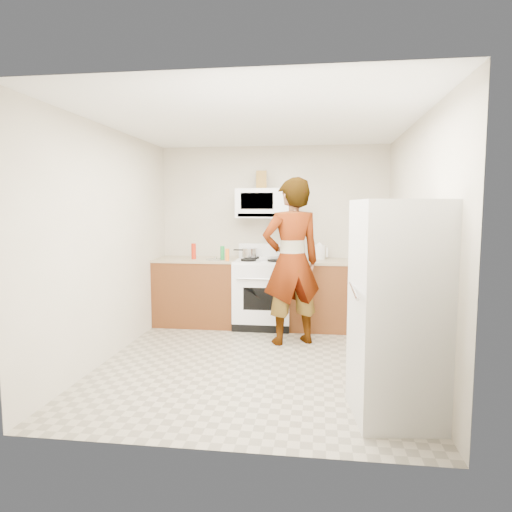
% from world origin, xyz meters
% --- Properties ---
extents(floor, '(3.60, 3.60, 0.00)m').
position_xyz_m(floor, '(0.00, 0.00, 0.00)').
color(floor, gray).
rests_on(floor, ground).
extents(back_wall, '(3.20, 0.02, 2.50)m').
position_xyz_m(back_wall, '(0.00, 1.79, 1.25)').
color(back_wall, beige).
rests_on(back_wall, floor).
extents(right_wall, '(0.02, 3.60, 2.50)m').
position_xyz_m(right_wall, '(1.59, 0.00, 1.25)').
color(right_wall, beige).
rests_on(right_wall, floor).
extents(cabinet_left, '(1.12, 0.62, 0.90)m').
position_xyz_m(cabinet_left, '(-1.04, 1.49, 0.45)').
color(cabinet_left, brown).
rests_on(cabinet_left, floor).
extents(counter_left, '(1.14, 0.64, 0.03)m').
position_xyz_m(counter_left, '(-1.04, 1.49, 0.92)').
color(counter_left, '#9E8A6A').
rests_on(counter_left, cabinet_left).
extents(cabinet_right, '(0.80, 0.62, 0.90)m').
position_xyz_m(cabinet_right, '(0.68, 1.49, 0.45)').
color(cabinet_right, brown).
rests_on(cabinet_right, floor).
extents(counter_right, '(0.82, 0.64, 0.03)m').
position_xyz_m(counter_right, '(0.68, 1.49, 0.92)').
color(counter_right, '#9E8A6A').
rests_on(counter_right, cabinet_right).
extents(gas_range, '(0.76, 0.65, 1.13)m').
position_xyz_m(gas_range, '(-0.10, 1.48, 0.49)').
color(gas_range, white).
rests_on(gas_range, floor).
extents(microwave, '(0.76, 0.38, 0.40)m').
position_xyz_m(microwave, '(-0.10, 1.61, 1.70)').
color(microwave, white).
rests_on(microwave, back_wall).
extents(person, '(0.86, 0.74, 1.99)m').
position_xyz_m(person, '(0.33, 0.75, 1.00)').
color(person, tan).
rests_on(person, floor).
extents(fridge, '(0.78, 0.78, 1.70)m').
position_xyz_m(fridge, '(1.28, -1.11, 0.85)').
color(fridge, silver).
rests_on(fridge, floor).
extents(kettle, '(0.20, 0.20, 0.19)m').
position_xyz_m(kettle, '(0.66, 1.66, 1.03)').
color(kettle, white).
rests_on(kettle, counter_right).
extents(jug, '(0.16, 0.16, 0.24)m').
position_xyz_m(jug, '(-0.14, 1.60, 2.02)').
color(jug, brown).
rests_on(jug, microwave).
extents(saucepan, '(0.26, 0.26, 0.12)m').
position_xyz_m(saucepan, '(-0.30, 1.60, 1.01)').
color(saucepan, '#B7B7BC').
rests_on(saucepan, gas_range).
extents(tray, '(0.25, 0.17, 0.05)m').
position_xyz_m(tray, '(-0.00, 1.41, 0.96)').
color(tray, silver).
rests_on(tray, gas_range).
extents(bottle_spray, '(0.08, 0.08, 0.22)m').
position_xyz_m(bottle_spray, '(-1.05, 1.40, 1.04)').
color(bottle_spray, '#B8220D').
rests_on(bottle_spray, counter_left).
extents(bottle_hot_sauce, '(0.06, 0.06, 0.16)m').
position_xyz_m(bottle_hot_sauce, '(-0.56, 1.26, 1.02)').
color(bottle_hot_sauce, orange).
rests_on(bottle_hot_sauce, counter_left).
extents(bottle_green_cap, '(0.06, 0.06, 0.19)m').
position_xyz_m(bottle_green_cap, '(-0.64, 1.37, 1.03)').
color(bottle_green_cap, '#188635').
rests_on(bottle_green_cap, counter_left).
extents(pot_lid, '(0.28, 0.28, 0.01)m').
position_xyz_m(pot_lid, '(-0.73, 1.34, 0.94)').
color(pot_lid, silver).
rests_on(pot_lid, counter_left).
extents(broom, '(0.22, 0.21, 1.30)m').
position_xyz_m(broom, '(1.54, 0.92, 0.66)').
color(broom, silver).
rests_on(broom, floor).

